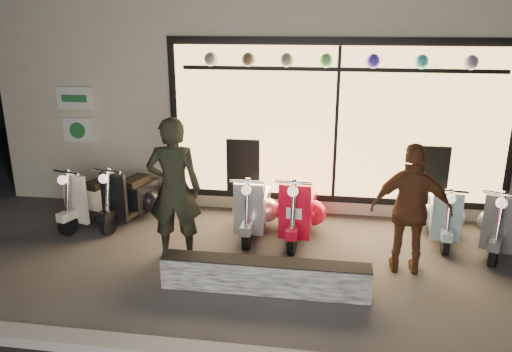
{
  "coord_description": "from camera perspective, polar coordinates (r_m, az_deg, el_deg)",
  "views": [
    {
      "loc": [
        0.72,
        -5.93,
        3.14
      ],
      "look_at": [
        -0.28,
        0.6,
        1.05
      ],
      "focal_mm": 35.0,
      "sensor_mm": 36.0,
      "label": 1
    }
  ],
  "objects": [
    {
      "name": "scooter_silver",
      "position": [
        7.66,
        -0.22,
        -3.48
      ],
      "size": [
        0.43,
        1.34,
        0.97
      ],
      "rotation": [
        0.0,
        0.0,
        0.0
      ],
      "color": "black",
      "rests_on": "ground"
    },
    {
      "name": "scooter_grey",
      "position": [
        7.92,
        26.5,
        -4.71
      ],
      "size": [
        0.8,
        1.32,
        0.97
      ],
      "rotation": [
        0.0,
        0.0,
        -0.43
      ],
      "color": "black",
      "rests_on": "ground"
    },
    {
      "name": "scooter_black",
      "position": [
        8.35,
        -13.74,
        -2.22
      ],
      "size": [
        0.63,
        1.36,
        0.97
      ],
      "rotation": [
        0.0,
        0.0,
        -0.23
      ],
      "color": "black",
      "rests_on": "ground"
    },
    {
      "name": "man",
      "position": [
        6.72,
        -9.34,
        -1.48
      ],
      "size": [
        0.76,
        0.55,
        1.95
      ],
      "primitive_type": "imported",
      "rotation": [
        0.0,
        0.0,
        3.27
      ],
      "color": "black",
      "rests_on": "ground"
    },
    {
      "name": "scooter_blue",
      "position": [
        7.97,
        20.54,
        -4.05
      ],
      "size": [
        0.48,
        1.25,
        0.89
      ],
      "rotation": [
        0.0,
        0.0,
        -0.1
      ],
      "color": "black",
      "rests_on": "ground"
    },
    {
      "name": "scooter_cream",
      "position": [
        8.44,
        -17.39,
        -2.35
      ],
      "size": [
        0.7,
        1.33,
        0.95
      ],
      "rotation": [
        0.0,
        0.0,
        -0.32
      ],
      "color": "black",
      "rests_on": "ground"
    },
    {
      "name": "woman",
      "position": [
        6.56,
        17.32,
        -3.69
      ],
      "size": [
        1.02,
        0.48,
        1.7
      ],
      "primitive_type": "imported",
      "rotation": [
        0.0,
        0.0,
        3.08
      ],
      "color": "brown",
      "rests_on": "ground"
    },
    {
      "name": "graffiti_barrier",
      "position": [
        6.08,
        1.03,
        -11.35
      ],
      "size": [
        2.5,
        0.28,
        0.4
      ],
      "primitive_type": "cube",
      "color": "black",
      "rests_on": "ground"
    },
    {
      "name": "scooter_red",
      "position": [
        7.55,
        4.99,
        -3.74
      ],
      "size": [
        0.5,
        1.41,
        1.01
      ],
      "rotation": [
        0.0,
        0.0,
        -0.07
      ],
      "color": "black",
      "rests_on": "ground"
    },
    {
      "name": "shop_building",
      "position": [
        10.98,
        5.06,
        12.06
      ],
      "size": [
        10.2,
        6.23,
        4.2
      ],
      "color": "beige",
      "rests_on": "ground"
    },
    {
      "name": "ground",
      "position": [
        6.74,
        1.62,
        -10.19
      ],
      "size": [
        40.0,
        40.0,
        0.0
      ],
      "primitive_type": "plane",
      "color": "#383533",
      "rests_on": "ground"
    }
  ]
}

